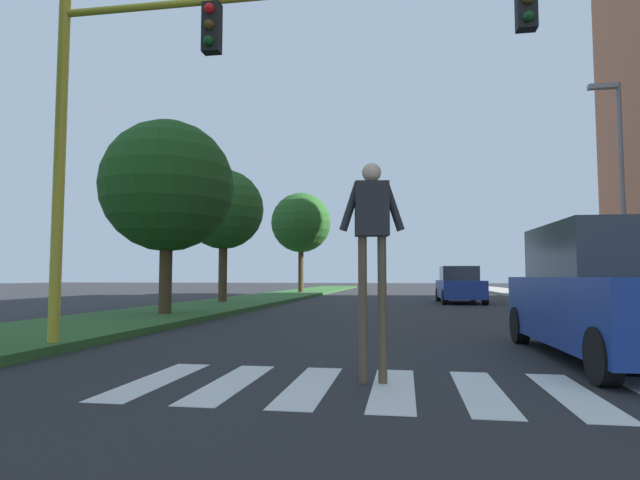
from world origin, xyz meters
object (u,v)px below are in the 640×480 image
sedan_midblock (459,286)px  pedestrian_performer (372,235)px  tree_distant (301,223)px  suv_crossing (612,295)px  street_lamp_right (619,173)px  tree_far (224,210)px  traffic_light_gantry (208,75)px  tree_mid (167,186)px

sedan_midblock → pedestrian_performer: bearing=-98.6°
tree_distant → suv_crossing: size_ratio=1.44×
tree_distant → sedan_midblock: bearing=-46.2°
pedestrian_performer → suv_crossing: (3.31, 2.20, -0.73)m
street_lamp_right → sedan_midblock: (-4.55, 6.26, -3.82)m
tree_far → street_lamp_right: size_ratio=0.74×
suv_crossing → traffic_light_gantry: bearing=-174.7°
suv_crossing → sedan_midblock: 16.47m
tree_far → street_lamp_right: bearing=-10.4°
tree_far → suv_crossing: (10.52, -12.87, -3.09)m
tree_mid → sedan_midblock: size_ratio=1.25×
traffic_light_gantry → pedestrian_performer: (2.64, -1.65, -2.69)m
traffic_light_gantry → street_lamp_right: 14.70m
traffic_light_gantry → sedan_midblock: 18.22m
tree_mid → tree_distant: tree_distant is taller
tree_mid → sedan_midblock: tree_mid is taller
tree_far → pedestrian_performer: 16.87m
tree_distant → traffic_light_gantry: tree_distant is taller
tree_mid → sedan_midblock: bearing=49.0°
street_lamp_right → pedestrian_performer: 14.72m
tree_mid → traffic_light_gantry: (3.74, -6.40, 0.56)m
tree_distant → pedestrian_performer: (6.55, -28.43, -3.16)m
tree_mid → sedan_midblock: 14.37m
tree_far → suv_crossing: size_ratio=1.20×
tree_far → traffic_light_gantry: 14.18m
tree_distant → sedan_midblock: tree_distant is taller
tree_far → tree_distant: tree_distant is taller
tree_mid → suv_crossing: bearing=-31.1°
tree_far → sedan_midblock: bearing=19.7°
suv_crossing → sedan_midblock: size_ratio=1.04×
street_lamp_right → pedestrian_performer: bearing=-120.7°
traffic_light_gantry → pedestrian_performer: 4.12m
tree_mid → street_lamp_right: (13.76, 4.35, 0.81)m
sedan_midblock → traffic_light_gantry: bearing=-107.8°
pedestrian_performer → sedan_midblock: pedestrian_performer is taller
tree_far → tree_distant: bearing=87.1°
street_lamp_right → tree_mid: bearing=-162.5°
tree_mid → sedan_midblock: (9.21, 10.61, -3.02)m
tree_mid → tree_far: 7.07m
street_lamp_right → pedestrian_performer: size_ratio=3.01×
tree_far → street_lamp_right: (14.58, -2.67, 0.57)m
tree_far → suv_crossing: tree_far is taller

